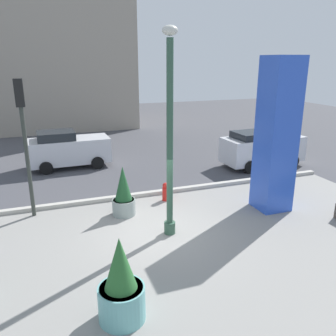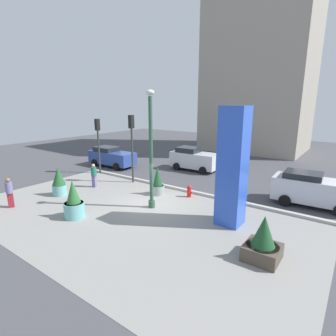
% 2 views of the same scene
% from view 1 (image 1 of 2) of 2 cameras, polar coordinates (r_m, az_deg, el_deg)
% --- Properties ---
extents(ground_plane, '(60.00, 60.00, 0.00)m').
position_cam_1_polar(ground_plane, '(15.14, -6.26, -3.59)').
color(ground_plane, '#47474C').
extents(plaza_pavement, '(18.00, 10.00, 0.02)m').
position_cam_1_polar(plaza_pavement, '(9.99, 2.33, -15.24)').
color(plaza_pavement, gray).
rests_on(plaza_pavement, ground_plane).
extents(curb_strip, '(18.00, 0.24, 0.16)m').
position_cam_1_polar(curb_strip, '(14.31, -5.42, -4.48)').
color(curb_strip, '#B7B2A8').
rests_on(curb_strip, ground_plane).
extents(lamp_post, '(0.44, 0.44, 6.28)m').
position_cam_1_polar(lamp_post, '(10.39, 0.30, 4.44)').
color(lamp_post, '#335642').
rests_on(lamp_post, ground_plane).
extents(art_pillar_blue, '(1.14, 1.14, 5.52)m').
position_cam_1_polar(art_pillar_blue, '(13.05, 17.33, 4.97)').
color(art_pillar_blue, blue).
rests_on(art_pillar_blue, ground_plane).
extents(potted_plant_mid_plaza, '(0.83, 0.83, 1.83)m').
position_cam_1_polar(potted_plant_mid_plaza, '(12.53, -7.30, -4.35)').
color(potted_plant_mid_plaza, gray).
rests_on(potted_plant_mid_plaza, ground_plane).
extents(potted_plant_curbside, '(1.01, 1.01, 1.96)m').
position_cam_1_polar(potted_plant_curbside, '(7.81, -7.69, -18.78)').
color(potted_plant_curbside, '#6BB2B2').
rests_on(potted_plant_curbside, ground_plane).
extents(fire_hydrant, '(0.36, 0.26, 0.75)m').
position_cam_1_polar(fire_hydrant, '(13.82, -0.38, -3.92)').
color(fire_hydrant, red).
rests_on(fire_hydrant, ground_plane).
extents(traffic_light_corner, '(0.28, 0.42, 4.80)m').
position_cam_1_polar(traffic_light_corner, '(12.64, -22.60, 6.24)').
color(traffic_light_corner, '#333833').
rests_on(traffic_light_corner, ground_plane).
extents(car_passing_lane, '(4.08, 2.02, 1.93)m').
position_cam_1_polar(car_passing_lane, '(18.72, -16.04, 3.00)').
color(car_passing_lane, silver).
rests_on(car_passing_lane, ground_plane).
extents(car_intersection, '(4.35, 2.07, 1.87)m').
position_cam_1_polar(car_intersection, '(18.86, 15.08, 3.16)').
color(car_intersection, silver).
rests_on(car_intersection, ground_plane).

